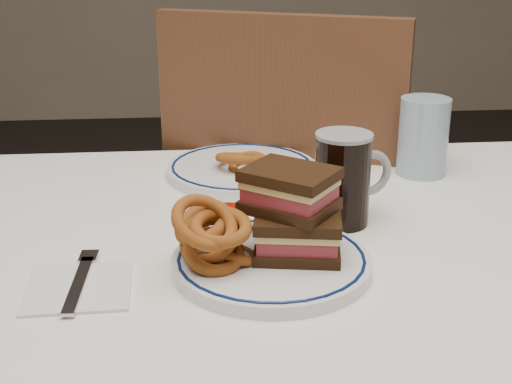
{
  "coord_description": "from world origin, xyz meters",
  "views": [
    {
      "loc": [
        -0.02,
        -0.88,
        1.16
      ],
      "look_at": [
        0.05,
        -0.03,
        0.84
      ],
      "focal_mm": 50.0,
      "sensor_mm": 36.0,
      "label": 1
    }
  ],
  "objects": [
    {
      "name": "napkin_fork",
      "position": [
        -0.17,
        -0.11,
        0.75
      ],
      "size": [
        0.13,
        0.16,
        0.01
      ],
      "color": "silver",
      "rests_on": "dining_table"
    },
    {
      "name": "onion_rings_far",
      "position": [
        0.05,
        0.26,
        0.78
      ],
      "size": [
        0.09,
        0.08,
        0.05
      ],
      "color": "brown",
      "rests_on": "far_plate"
    },
    {
      "name": "far_plate",
      "position": [
        0.05,
        0.28,
        0.76
      ],
      "size": [
        0.26,
        0.26,
        0.02
      ],
      "color": "white",
      "rests_on": "dining_table"
    },
    {
      "name": "ketchup_ramekin",
      "position": [
        0.02,
        0.02,
        0.78
      ],
      "size": [
        0.05,
        0.05,
        0.03
      ],
      "color": "white",
      "rests_on": "main_plate"
    },
    {
      "name": "dining_table",
      "position": [
        0.0,
        0.0,
        0.64
      ],
      "size": [
        1.27,
        0.87,
        0.75
      ],
      "color": "white",
      "rests_on": "floor"
    },
    {
      "name": "main_plate",
      "position": [
        0.06,
        -0.08,
        0.76
      ],
      "size": [
        0.25,
        0.25,
        0.02
      ],
      "color": "white",
      "rests_on": "dining_table"
    },
    {
      "name": "beer_mug",
      "position": [
        0.18,
        0.06,
        0.82
      ],
      "size": [
        0.12,
        0.08,
        0.13
      ],
      "color": "black",
      "rests_on": "dining_table"
    },
    {
      "name": "water_glass",
      "position": [
        0.36,
        0.26,
        0.82
      ],
      "size": [
        0.08,
        0.08,
        0.13
      ],
      "primitive_type": "cylinder",
      "color": "#97B1C3",
      "rests_on": "dining_table"
    },
    {
      "name": "reuben_sandwich",
      "position": [
        0.09,
        -0.07,
        0.82
      ],
      "size": [
        0.14,
        0.13,
        0.11
      ],
      "color": "black",
      "rests_on": "main_plate"
    },
    {
      "name": "onion_rings_main",
      "position": [
        -0.01,
        -0.08,
        0.8
      ],
      "size": [
        0.12,
        0.12,
        0.12
      ],
      "color": "brown",
      "rests_on": "main_plate"
    },
    {
      "name": "chair_far",
      "position": [
        0.18,
        0.51,
        0.55
      ],
      "size": [
        0.61,
        0.61,
        1.01
      ],
      "color": "#412315",
      "rests_on": "floor"
    }
  ]
}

